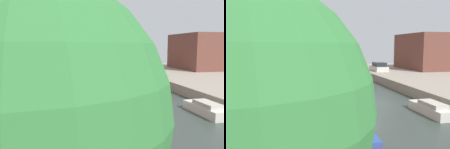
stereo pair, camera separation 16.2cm
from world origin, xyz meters
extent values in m
plane|color=#333D38|center=(0.00, 0.00, 0.00)|extent=(84.00, 84.00, 0.00)
cube|color=brown|center=(18.00, 18.36, 4.02)|extent=(10.00, 10.28, 6.05)
sphere|color=#2F7235|center=(-6.72, -16.98, 4.42)|extent=(2.00, 2.00, 2.00)
cylinder|color=brown|center=(-6.72, -9.36, 2.52)|extent=(0.28, 0.28, 3.04)
sphere|color=#3A7738|center=(-6.72, -9.36, 5.16)|extent=(3.18, 3.18, 3.18)
cylinder|color=brown|center=(-6.72, -0.71, 2.56)|extent=(0.31, 0.31, 3.11)
sphere|color=#416E34|center=(-6.72, -0.71, 5.14)|extent=(2.93, 2.93, 2.93)
cube|color=beige|center=(7.38, 16.89, 1.37)|extent=(2.08, 4.43, 0.75)
cube|color=#1E2328|center=(7.38, 16.56, 2.07)|extent=(1.77, 2.47, 0.65)
cube|color=maroon|center=(-3.13, -8.45, 0.24)|extent=(1.65, 3.98, 0.48)
cube|color=#2D4C9E|center=(-3.13, -8.56, 0.64)|extent=(1.34, 2.21, 0.32)
cube|color=beige|center=(-3.52, -1.33, 0.24)|extent=(1.76, 4.18, 0.48)
cube|color=black|center=(-3.52, -1.50, 0.61)|extent=(1.46, 2.32, 0.26)
cube|color=#33476B|center=(-3.31, 5.24, 0.31)|extent=(1.76, 3.82, 0.61)
cube|color=beige|center=(-3.43, 13.15, 0.26)|extent=(1.67, 3.80, 0.52)
cube|color=beige|center=(3.49, -3.72, 0.32)|extent=(1.36, 4.08, 0.64)
cube|color=#B2ADA3|center=(3.49, -4.01, 0.80)|extent=(1.12, 2.25, 0.31)
camera|label=1|loc=(-6.51, -18.77, 4.91)|focal=37.83mm
camera|label=2|loc=(-6.35, -18.80, 4.91)|focal=37.83mm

